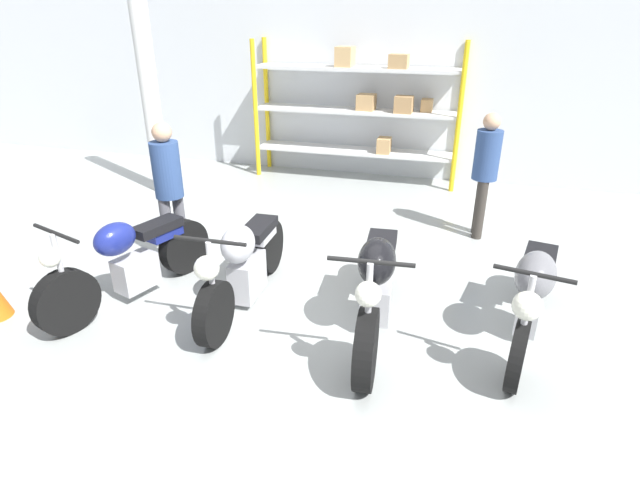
% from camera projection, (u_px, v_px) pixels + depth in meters
% --- Properties ---
extents(ground_plane, '(30.00, 30.00, 0.00)m').
position_uv_depth(ground_plane, '(309.00, 321.00, 4.87)').
color(ground_plane, '#9EA3A0').
extents(back_wall, '(30.00, 0.08, 3.60)m').
position_uv_depth(back_wall, '(393.00, 73.00, 8.54)').
color(back_wall, silver).
rests_on(back_wall, ground_plane).
extents(shelving_rack, '(3.57, 0.63, 2.35)m').
position_uv_depth(shelving_rack, '(361.00, 107.00, 8.54)').
color(shelving_rack, yellow).
rests_on(shelving_rack, ground_plane).
extents(support_pillar, '(0.28, 0.28, 3.60)m').
position_uv_depth(support_pillar, '(148.00, 79.00, 7.75)').
color(support_pillar, silver).
rests_on(support_pillar, ground_plane).
extents(motorcycle_blue, '(0.91, 2.01, 1.01)m').
position_uv_depth(motorcycle_blue, '(130.00, 261.00, 5.10)').
color(motorcycle_blue, black).
rests_on(motorcycle_blue, ground_plane).
extents(motorcycle_silver, '(0.66, 2.06, 1.01)m').
position_uv_depth(motorcycle_silver, '(244.00, 264.00, 5.02)').
color(motorcycle_silver, black).
rests_on(motorcycle_silver, ground_plane).
extents(motorcycle_black, '(0.65, 2.22, 1.10)m').
position_uv_depth(motorcycle_black, '(376.00, 285.00, 4.53)').
color(motorcycle_black, black).
rests_on(motorcycle_black, ground_plane).
extents(motorcycle_grey, '(0.69, 2.10, 1.02)m').
position_uv_depth(motorcycle_grey, '(532.00, 292.00, 4.42)').
color(motorcycle_grey, black).
rests_on(motorcycle_grey, ground_plane).
extents(person_browsing, '(0.43, 0.43, 1.66)m').
position_uv_depth(person_browsing, '(168.00, 182.00, 5.71)').
color(person_browsing, '#595960').
rests_on(person_browsing, ground_plane).
extents(person_near_rack, '(0.33, 0.33, 1.63)m').
position_uv_depth(person_near_rack, '(486.00, 166.00, 6.36)').
color(person_near_rack, '#38332D').
rests_on(person_near_rack, ground_plane).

